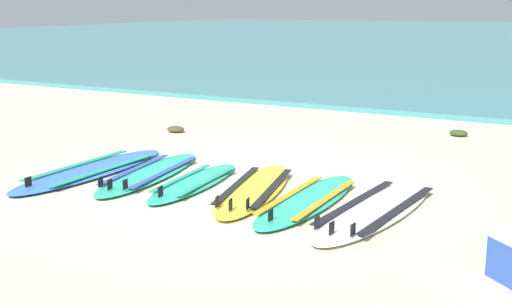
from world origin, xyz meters
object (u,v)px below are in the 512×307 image
object	(u,v)px
surfboard_2	(195,182)
surfboard_3	(255,189)
surfboard_5	(376,209)
surfboard_4	(308,200)
surfboard_0	(92,170)
surfboard_1	(150,173)

from	to	relation	value
surfboard_2	surfboard_3	world-z (taller)	same
surfboard_2	surfboard_5	size ratio (longest dim) A/B	0.75
surfboard_4	surfboard_0	bearing A→B (deg)	-177.32
surfboard_0	surfboard_1	distance (m)	0.76
surfboard_0	surfboard_5	size ratio (longest dim) A/B	0.99
surfboard_1	surfboard_5	bearing A→B (deg)	-0.55
surfboard_0	surfboard_1	bearing A→B (deg)	16.73
surfboard_3	surfboard_0	bearing A→B (deg)	-174.07
surfboard_0	surfboard_2	xyz separation A→B (m)	(1.44, 0.14, 0.00)
surfboard_4	surfboard_2	bearing A→B (deg)	179.87
surfboard_0	surfboard_3	world-z (taller)	same
surfboard_0	surfboard_4	bearing A→B (deg)	2.68
surfboard_0	surfboard_2	world-z (taller)	same
surfboard_1	surfboard_2	bearing A→B (deg)	-6.59
surfboard_1	surfboard_0	bearing A→B (deg)	-163.27
surfboard_5	surfboard_2	bearing A→B (deg)	-178.56
surfboard_0	surfboard_1	size ratio (longest dim) A/B	1.11
surfboard_1	surfboard_5	xyz separation A→B (m)	(2.87, -0.03, -0.00)
surfboard_0	surfboard_3	distance (m)	2.19
surfboard_5	surfboard_1	bearing A→B (deg)	179.45
surfboard_1	surfboard_2	distance (m)	0.71
surfboard_0	surfboard_2	size ratio (longest dim) A/B	1.33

